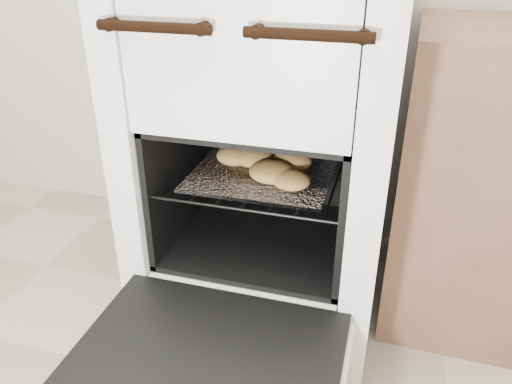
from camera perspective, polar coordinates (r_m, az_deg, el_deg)
stove at (r=1.42m, az=1.78°, el=4.81°), size 0.66×0.73×1.01m
oven_door at (r=1.14m, az=-5.80°, el=-18.93°), size 0.59×0.46×0.04m
oven_rack at (r=1.37m, az=1.01°, el=2.29°), size 0.48×0.46×0.01m
foil_sheet at (r=1.35m, az=0.77°, el=2.16°), size 0.37×0.33×0.01m
baked_rolls at (r=1.36m, az=0.68°, el=3.66°), size 0.33×0.31×0.06m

